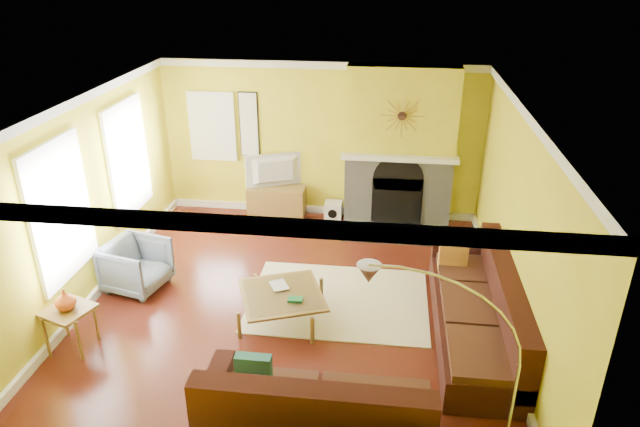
# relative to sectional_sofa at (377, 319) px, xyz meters

# --- Properties ---
(floor) EXTENTS (5.50, 6.00, 0.02)m
(floor) POSITION_rel_sectional_sofa_xyz_m (-1.13, 0.85, -0.46)
(floor) COLOR #602014
(floor) RESTS_ON ground
(ceiling) EXTENTS (5.50, 6.00, 0.02)m
(ceiling) POSITION_rel_sectional_sofa_xyz_m (-1.13, 0.85, 2.26)
(ceiling) COLOR white
(ceiling) RESTS_ON ground
(wall_back) EXTENTS (5.50, 0.02, 2.70)m
(wall_back) POSITION_rel_sectional_sofa_xyz_m (-1.13, 3.86, 0.90)
(wall_back) COLOR yellow
(wall_back) RESTS_ON ground
(wall_front) EXTENTS (5.50, 0.02, 2.70)m
(wall_front) POSITION_rel_sectional_sofa_xyz_m (-1.13, -2.16, 0.90)
(wall_front) COLOR yellow
(wall_front) RESTS_ON ground
(wall_left) EXTENTS (0.02, 6.00, 2.70)m
(wall_left) POSITION_rel_sectional_sofa_xyz_m (-3.89, 0.85, 0.90)
(wall_left) COLOR yellow
(wall_left) RESTS_ON ground
(wall_right) EXTENTS (0.02, 6.00, 2.70)m
(wall_right) POSITION_rel_sectional_sofa_xyz_m (1.63, 0.85, 0.90)
(wall_right) COLOR yellow
(wall_right) RESTS_ON ground
(baseboard) EXTENTS (5.50, 6.00, 0.12)m
(baseboard) POSITION_rel_sectional_sofa_xyz_m (-1.13, 0.85, -0.39)
(baseboard) COLOR white
(baseboard) RESTS_ON floor
(crown_molding) EXTENTS (5.50, 6.00, 0.12)m
(crown_molding) POSITION_rel_sectional_sofa_xyz_m (-1.13, 0.85, 2.19)
(crown_molding) COLOR white
(crown_molding) RESTS_ON ceiling
(window_left_near) EXTENTS (0.06, 1.22, 1.72)m
(window_left_near) POSITION_rel_sectional_sofa_xyz_m (-3.85, 2.15, 1.05)
(window_left_near) COLOR white
(window_left_near) RESTS_ON wall_left
(window_left_far) EXTENTS (0.06, 1.22, 1.72)m
(window_left_far) POSITION_rel_sectional_sofa_xyz_m (-3.85, 0.25, 1.05)
(window_left_far) COLOR white
(window_left_far) RESTS_ON wall_left
(window_back) EXTENTS (0.82, 0.06, 1.22)m
(window_back) POSITION_rel_sectional_sofa_xyz_m (-3.03, 3.81, 1.10)
(window_back) COLOR white
(window_back) RESTS_ON wall_back
(wall_art) EXTENTS (0.34, 0.04, 1.14)m
(wall_art) POSITION_rel_sectional_sofa_xyz_m (-2.38, 3.82, 1.15)
(wall_art) COLOR white
(wall_art) RESTS_ON wall_back
(fireplace) EXTENTS (1.80, 0.40, 2.70)m
(fireplace) POSITION_rel_sectional_sofa_xyz_m (0.22, 3.65, 0.90)
(fireplace) COLOR gray
(fireplace) RESTS_ON floor
(mantel) EXTENTS (1.92, 0.22, 0.08)m
(mantel) POSITION_rel_sectional_sofa_xyz_m (0.22, 3.41, 0.80)
(mantel) COLOR white
(mantel) RESTS_ON fireplace
(hearth) EXTENTS (1.80, 0.70, 0.06)m
(hearth) POSITION_rel_sectional_sofa_xyz_m (0.22, 3.10, -0.42)
(hearth) COLOR gray
(hearth) RESTS_ON floor
(sunburst) EXTENTS (0.70, 0.04, 0.70)m
(sunburst) POSITION_rel_sectional_sofa_xyz_m (0.22, 3.42, 1.50)
(sunburst) COLOR olive
(sunburst) RESTS_ON fireplace
(rug) EXTENTS (2.40, 1.80, 0.02)m
(rug) POSITION_rel_sectional_sofa_xyz_m (-0.53, 1.01, -0.44)
(rug) COLOR beige
(rug) RESTS_ON floor
(sectional_sofa) EXTENTS (3.24, 3.70, 0.90)m
(sectional_sofa) POSITION_rel_sectional_sofa_xyz_m (0.00, 0.00, 0.00)
(sectional_sofa) COLOR #351511
(sectional_sofa) RESTS_ON floor
(coffee_table) EXTENTS (1.29, 1.29, 0.40)m
(coffee_table) POSITION_rel_sectional_sofa_xyz_m (-1.21, 0.49, -0.25)
(coffee_table) COLOR white
(coffee_table) RESTS_ON floor
(media_console) EXTENTS (1.00, 0.45, 0.55)m
(media_console) POSITION_rel_sectional_sofa_xyz_m (-1.89, 3.60, -0.17)
(media_console) COLOR olive
(media_console) RESTS_ON floor
(tv) EXTENTS (1.00, 0.52, 0.59)m
(tv) POSITION_rel_sectional_sofa_xyz_m (-1.89, 3.60, 0.39)
(tv) COLOR black
(tv) RESTS_ON media_console
(subwoofer) EXTENTS (0.30, 0.30, 0.30)m
(subwoofer) POSITION_rel_sectional_sofa_xyz_m (-0.88, 3.62, -0.30)
(subwoofer) COLOR white
(subwoofer) RESTS_ON floor
(armchair) EXTENTS (0.93, 0.92, 0.71)m
(armchair) POSITION_rel_sectional_sofa_xyz_m (-3.37, 0.99, -0.10)
(armchair) COLOR slate
(armchair) RESTS_ON floor
(side_table) EXTENTS (0.64, 0.64, 0.55)m
(side_table) POSITION_rel_sectional_sofa_xyz_m (-3.58, -0.38, -0.17)
(side_table) COLOR olive
(side_table) RESTS_ON floor
(vase) EXTENTS (0.29, 0.29, 0.25)m
(vase) POSITION_rel_sectional_sofa_xyz_m (-3.58, -0.38, 0.22)
(vase) COLOR #CB5122
(vase) RESTS_ON side_table
(book) EXTENTS (0.30, 0.33, 0.03)m
(book) POSITION_rel_sectional_sofa_xyz_m (-1.36, 0.59, -0.04)
(book) COLOR white
(book) RESTS_ON coffee_table
(arc_lamp) EXTENTS (1.35, 0.36, 2.12)m
(arc_lamp) POSITION_rel_sectional_sofa_xyz_m (0.60, -1.66, 0.61)
(arc_lamp) COLOR silver
(arc_lamp) RESTS_ON floor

